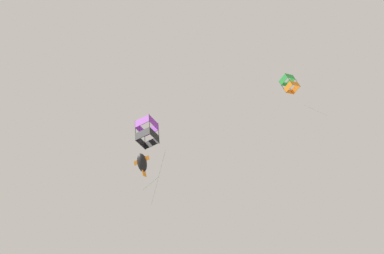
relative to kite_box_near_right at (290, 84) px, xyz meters
The scene contains 3 objects.
kite_box_near_right is the anchor object (origin of this frame).
kite_box_upper_right 11.89m from the kite_box_near_right, 27.72° to the right, with size 2.74×2.48×9.69m.
kite_fish_highest 14.03m from the kite_box_near_right, 47.49° to the right, with size 2.43×1.66×4.85m.
Camera 1 is at (11.31, 24.64, 3.95)m, focal length 48.68 mm.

